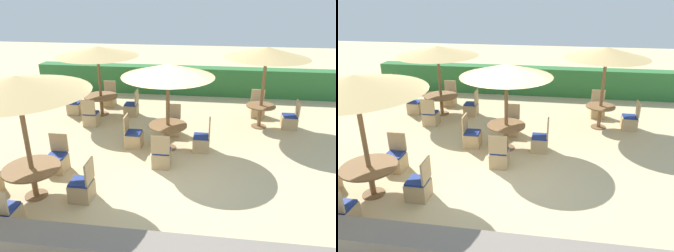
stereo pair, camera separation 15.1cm
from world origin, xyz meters
TOP-DOWN VIEW (x-y plane):
  - ground_plane at (0.00, 0.00)m, footprint 40.00×40.00m
  - hedge_row at (0.00, 6.56)m, footprint 13.00×0.70m
  - parasol_back_right at (2.66, 3.10)m, footprint 2.57×2.57m
  - round_table_back_right at (2.66, 3.10)m, footprint 0.92×0.92m
  - patio_chair_back_right_north at (2.71, 4.09)m, footprint 0.46×0.46m
  - patio_chair_back_right_east at (3.62, 3.11)m, footprint 0.46×0.46m
  - parasol_back_left at (-2.80, 3.53)m, footprint 2.79×2.79m
  - round_table_back_left at (-2.80, 3.53)m, footprint 1.19×1.19m
  - patio_chair_back_left_south at (-2.82, 2.49)m, footprint 0.46×0.46m
  - patio_chair_back_left_north at (-2.84, 4.53)m, footprint 0.46×0.46m
  - patio_chair_back_left_west at (-3.81, 3.48)m, footprint 0.46×0.46m
  - patio_chair_back_left_east at (-1.71, 3.58)m, footprint 0.46×0.46m
  - parasol_front_left at (-2.60, -1.58)m, footprint 2.81×2.81m
  - round_table_front_left at (-2.60, -1.58)m, footprint 1.19×1.19m
  - patio_chair_front_left_south at (-2.62, -2.62)m, footprint 0.46×0.46m
  - patio_chair_front_left_east at (-1.54, -1.54)m, footprint 0.46×0.46m
  - patio_chair_front_left_north at (-2.60, -0.49)m, footprint 0.46×0.46m
  - parasol_center at (-0.07, 1.11)m, footprint 2.45×2.45m
  - round_table_center at (-0.07, 1.11)m, footprint 1.06×1.06m
  - patio_chair_center_north at (-0.07, 2.13)m, footprint 0.46×0.46m
  - patio_chair_center_east at (0.88, 1.12)m, footprint 0.46×0.46m
  - patio_chair_center_west at (-1.07, 1.12)m, footprint 0.46×0.46m
  - patio_chair_center_south at (-0.09, 0.08)m, footprint 0.46×0.46m

SIDE VIEW (x-z plane):
  - ground_plane at x=0.00m, z-range 0.00..0.00m
  - patio_chair_back_right_north at x=2.71m, z-range -0.20..0.73m
  - patio_chair_back_right_east at x=3.62m, z-range -0.20..0.73m
  - patio_chair_back_left_south at x=-2.82m, z-range -0.20..0.73m
  - patio_chair_back_left_north at x=-2.84m, z-range -0.20..0.73m
  - patio_chair_back_left_west at x=-3.81m, z-range -0.20..0.73m
  - patio_chair_back_left_east at x=-1.71m, z-range -0.20..0.73m
  - patio_chair_front_left_south at x=-2.62m, z-range -0.20..0.73m
  - patio_chair_front_left_east at x=-1.54m, z-range -0.20..0.73m
  - patio_chair_front_left_north at x=-2.60m, z-range -0.20..0.73m
  - patio_chair_center_north at x=-0.07m, z-range -0.20..0.73m
  - patio_chair_center_east at x=0.88m, z-range -0.20..0.73m
  - patio_chair_center_west at x=-1.07m, z-range -0.20..0.73m
  - patio_chair_center_south at x=-0.09m, z-range -0.20..0.73m
  - round_table_back_right at x=2.66m, z-range 0.18..0.93m
  - round_table_center at x=-0.07m, z-range 0.21..0.94m
  - round_table_front_left at x=-2.60m, z-range 0.22..0.93m
  - round_table_back_left at x=-2.80m, z-range 0.22..0.93m
  - hedge_row at x=0.00m, z-range 0.00..1.15m
  - parasol_center at x=-0.07m, z-range 1.03..3.43m
  - parasol_back_left at x=-2.80m, z-range 1.04..3.47m
  - parasol_back_right at x=2.66m, z-range 1.12..3.70m
  - parasol_front_left at x=-2.60m, z-range 1.16..3.83m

